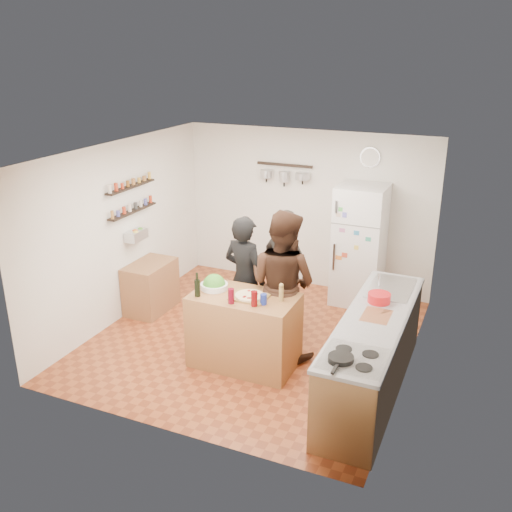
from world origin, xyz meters
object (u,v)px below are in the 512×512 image
at_px(salad_bowl, 214,286).
at_px(red_bowl, 379,298).
at_px(person_center, 282,284).
at_px(prep_island, 244,330).
at_px(side_table, 151,287).
at_px(person_left, 245,279).
at_px(person_back, 286,272).
at_px(pepper_mill, 281,294).
at_px(wall_clock, 370,157).
at_px(wine_bottle, 197,288).
at_px(fridge, 359,245).
at_px(salt_canister, 263,299).
at_px(counter_run, 373,355).
at_px(skillet, 341,358).

height_order(salad_bowl, red_bowl, red_bowl).
distance_m(person_center, red_bowl, 1.19).
distance_m(prep_island, red_bowl, 1.65).
relative_size(salad_bowl, side_table, 0.41).
distance_m(red_bowl, side_table, 3.47).
distance_m(person_left, side_table, 1.70).
bearing_deg(prep_island, side_table, 156.04).
relative_size(person_back, red_bowl, 6.54).
relative_size(prep_island, pepper_mill, 7.21).
distance_m(person_left, wall_clock, 2.67).
bearing_deg(pepper_mill, salad_bowl, 180.00).
xyz_separation_m(person_back, red_bowl, (1.37, -0.62, 0.13)).
relative_size(pepper_mill, person_left, 0.10).
relative_size(pepper_mill, person_center, 0.09).
height_order(wine_bottle, red_bowl, wine_bottle).
bearing_deg(wall_clock, person_left, -117.50).
bearing_deg(wine_bottle, wall_clock, 65.92).
bearing_deg(pepper_mill, fridge, 81.42).
relative_size(prep_island, wall_clock, 4.17).
xyz_separation_m(salt_canister, red_bowl, (1.20, 0.56, 0.00)).
relative_size(counter_run, skillet, 10.84).
bearing_deg(wine_bottle, person_center, 40.03).
relative_size(prep_island, salt_canister, 9.95).
distance_m(pepper_mill, person_back, 1.07).
distance_m(prep_island, wine_bottle, 0.78).
relative_size(salt_canister, skillet, 0.52).
distance_m(salt_canister, person_back, 1.20).
bearing_deg(side_table, wine_bottle, -37.31).
distance_m(counter_run, skillet, 1.15).
xyz_separation_m(prep_island, pepper_mill, (0.45, 0.05, 0.54)).
xyz_separation_m(wine_bottle, person_left, (0.22, 0.84, -0.17)).
distance_m(wine_bottle, side_table, 1.87).
xyz_separation_m(prep_island, person_left, (-0.28, 0.62, 0.39)).
distance_m(skillet, wall_clock, 3.91).
bearing_deg(prep_island, wall_clock, 73.45).
height_order(pepper_mill, counter_run, pepper_mill).
bearing_deg(person_left, prep_island, 126.57).
distance_m(wall_clock, side_table, 3.72).
relative_size(prep_island, fridge, 0.69).
bearing_deg(salad_bowl, person_center, 29.32).
bearing_deg(salad_bowl, fridge, 62.14).
xyz_separation_m(counter_run, red_bowl, (-0.05, 0.39, 0.52)).
distance_m(salt_canister, counter_run, 1.36).
relative_size(salt_canister, fridge, 0.07).
relative_size(person_center, counter_run, 0.71).
bearing_deg(pepper_mill, skillet, -45.95).
height_order(person_left, side_table, person_left).
bearing_deg(salad_bowl, skillet, -28.91).
bearing_deg(counter_run, salad_bowl, -179.89).
bearing_deg(person_back, salad_bowl, 95.89).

